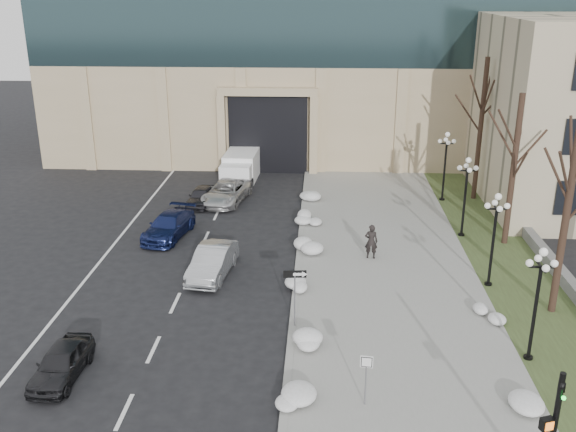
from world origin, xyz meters
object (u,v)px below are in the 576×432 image
Objects in this scene: pedestrian at (371,241)px; box_truck at (242,166)px; keep_sign at (366,370)px; lamppost_a at (538,290)px; car_d at (226,192)px; car_e at (201,196)px; car_b at (212,262)px; car_c at (169,226)px; lamppost_b at (495,228)px; lamppost_d at (446,157)px; one_way_sign at (299,281)px; car_a at (61,363)px; lamppost_c at (466,186)px.

box_truck is (-8.66, 14.73, -0.06)m from pedestrian.
keep_sign is at bearing 91.50° from pedestrian.
car_d is at bearing 128.08° from lamppost_a.
car_b is at bearing -71.40° from car_e.
lamppost_b is at bearing -7.93° from car_c.
lamppost_a is at bearing -90.00° from lamppost_d.
lamppost_b is at bearing -28.98° from car_d.
lamppost_a is at bearing -17.91° from one_way_sign.
car_e is 0.75× the size of lamppost_d.
car_e is 0.54× the size of box_truck.
car_c reaches higher than car_a.
keep_sign is at bearing -106.01° from lamppost_d.
lamppost_a is at bearing -90.00° from lamppost_b.
car_b is at bearing -137.40° from lamppost_d.
one_way_sign is 10.12m from lamppost_b.
pedestrian is at bearing -33.22° from car_e.
car_c is 1.00× the size of lamppost_b.
box_truck is at bearing 128.72° from lamppost_b.
car_c is at bearing 144.40° from lamppost_a.
car_a is 9.70m from one_way_sign.
car_c is 17.12m from lamppost_c.
car_c is at bearing -7.06° from pedestrian.
lamppost_a reaches higher than car_d.
lamppost_d reaches higher than car_c.
lamppost_d reaches higher than car_a.
lamppost_b is (17.69, 8.58, 2.45)m from car_a.
lamppost_d is at bearing 49.80° from car_b.
keep_sign is 0.43× the size of lamppost_b.
lamppost_b is at bearing 4.89° from car_b.
box_truck is (3.54, 26.22, 0.38)m from car_a.
lamppost_a is at bearing -57.25° from box_truck.
keep_sign is at bearing -59.28° from car_d.
car_b is 0.69× the size of box_truck.
one_way_sign reaches higher than keep_sign.
box_truck is 22.75m from one_way_sign.
car_b is 11.13m from car_e.
car_b is 0.96× the size of lamppost_b.
car_d is 1.07× the size of lamppost_c.
box_truck is at bearing 84.21° from car_a.
lamppost_b reaches higher than car_e.
pedestrian is (10.59, -8.47, 0.45)m from car_e.
car_b reaches higher than car_d.
lamppost_c is (13.54, 5.95, 2.32)m from car_b.
one_way_sign is (7.89, -10.11, 1.54)m from car_c.
lamppost_a is (16.08, -17.88, 2.46)m from car_e.
lamppost_d is (13.54, 12.45, 2.32)m from car_b.
one_way_sign is at bearing -117.32° from lamppost_d.
one_way_sign is 5.90m from keep_sign.
lamppost_d is (14.50, 0.99, 2.36)m from car_d.
lamppost_b reaches higher than one_way_sign.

